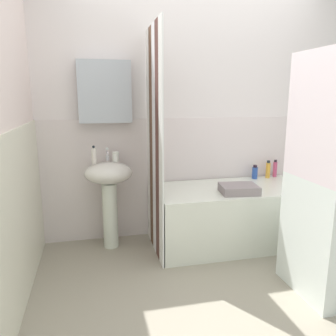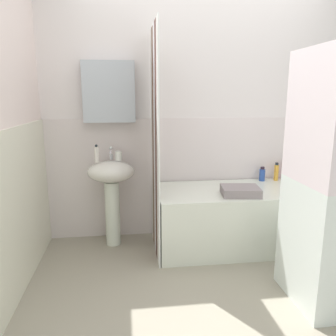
{
  "view_description": "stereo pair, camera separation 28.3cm",
  "coord_description": "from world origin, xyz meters",
  "px_view_note": "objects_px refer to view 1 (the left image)",
  "views": [
    {
      "loc": [
        -1.04,
        -2.0,
        1.42
      ],
      "look_at": [
        -0.4,
        0.79,
        0.8
      ],
      "focal_mm": 35.68,
      "sensor_mm": 36.0,
      "label": 1
    },
    {
      "loc": [
        -0.76,
        -2.05,
        1.42
      ],
      "look_at": [
        -0.4,
        0.79,
        0.8
      ],
      "focal_mm": 35.68,
      "sensor_mm": 36.0,
      "label": 2
    }
  ],
  "objects_px": {
    "bathtub": "(231,215)",
    "body_wash_bottle": "(268,170)",
    "soap_dispenser": "(94,155)",
    "conditioner_bottle": "(275,169)",
    "towel_folded": "(239,189)",
    "shampoo_bottle": "(255,172)",
    "toothbrush_cup": "(116,157)",
    "sink": "(109,186)"
  },
  "relations": [
    {
      "from": "soap_dispenser",
      "to": "shampoo_bottle",
      "type": "height_order",
      "value": "soap_dispenser"
    },
    {
      "from": "toothbrush_cup",
      "to": "shampoo_bottle",
      "type": "distance_m",
      "value": 1.47
    },
    {
      "from": "sink",
      "to": "shampoo_bottle",
      "type": "xyz_separation_m",
      "value": [
        1.52,
        0.1,
        0.02
      ]
    },
    {
      "from": "body_wash_bottle",
      "to": "shampoo_bottle",
      "type": "bearing_deg",
      "value": 178.72
    },
    {
      "from": "bathtub",
      "to": "body_wash_bottle",
      "type": "bearing_deg",
      "value": 27.32
    },
    {
      "from": "soap_dispenser",
      "to": "conditioner_bottle",
      "type": "distance_m",
      "value": 1.92
    },
    {
      "from": "bathtub",
      "to": "conditioner_bottle",
      "type": "relative_size",
      "value": 7.93
    },
    {
      "from": "soap_dispenser",
      "to": "towel_folded",
      "type": "bearing_deg",
      "value": -14.71
    },
    {
      "from": "body_wash_bottle",
      "to": "towel_folded",
      "type": "relative_size",
      "value": 0.57
    },
    {
      "from": "sink",
      "to": "bathtub",
      "type": "xyz_separation_m",
      "value": [
        1.14,
        -0.17,
        -0.32
      ]
    },
    {
      "from": "conditioner_bottle",
      "to": "body_wash_bottle",
      "type": "relative_size",
      "value": 0.99
    },
    {
      "from": "conditioner_bottle",
      "to": "body_wash_bottle",
      "type": "distance_m",
      "value": 0.11
    },
    {
      "from": "toothbrush_cup",
      "to": "body_wash_bottle",
      "type": "height_order",
      "value": "toothbrush_cup"
    },
    {
      "from": "shampoo_bottle",
      "to": "sink",
      "type": "bearing_deg",
      "value": -176.09
    },
    {
      "from": "body_wash_bottle",
      "to": "shampoo_bottle",
      "type": "height_order",
      "value": "body_wash_bottle"
    },
    {
      "from": "toothbrush_cup",
      "to": "shampoo_bottle",
      "type": "bearing_deg",
      "value": 2.5
    },
    {
      "from": "bathtub",
      "to": "conditioner_bottle",
      "type": "distance_m",
      "value": 0.79
    },
    {
      "from": "soap_dispenser",
      "to": "conditioner_bottle",
      "type": "bearing_deg",
      "value": 4.8
    },
    {
      "from": "body_wash_bottle",
      "to": "shampoo_bottle",
      "type": "relative_size",
      "value": 1.29
    },
    {
      "from": "sink",
      "to": "soap_dispenser",
      "type": "relative_size",
      "value": 4.99
    },
    {
      "from": "sink",
      "to": "towel_folded",
      "type": "xyz_separation_m",
      "value": [
        1.13,
        -0.36,
        -0.01
      ]
    },
    {
      "from": "shampoo_bottle",
      "to": "towel_folded",
      "type": "relative_size",
      "value": 0.45
    },
    {
      "from": "sink",
      "to": "soap_dispenser",
      "type": "distance_m",
      "value": 0.32
    },
    {
      "from": "bathtub",
      "to": "body_wash_bottle",
      "type": "distance_m",
      "value": 0.7
    },
    {
      "from": "conditioner_bottle",
      "to": "shampoo_bottle",
      "type": "bearing_deg",
      "value": -173.23
    },
    {
      "from": "towel_folded",
      "to": "sink",
      "type": "bearing_deg",
      "value": 162.57
    },
    {
      "from": "bathtub",
      "to": "towel_folded",
      "type": "xyz_separation_m",
      "value": [
        -0.01,
        -0.18,
        0.32
      ]
    },
    {
      "from": "toothbrush_cup",
      "to": "soap_dispenser",
      "type": "bearing_deg",
      "value": -161.3
    },
    {
      "from": "conditioner_bottle",
      "to": "toothbrush_cup",
      "type": "bearing_deg",
      "value": -176.87
    },
    {
      "from": "bathtub",
      "to": "body_wash_bottle",
      "type": "relative_size",
      "value": 7.81
    },
    {
      "from": "sink",
      "to": "toothbrush_cup",
      "type": "distance_m",
      "value": 0.27
    },
    {
      "from": "soap_dispenser",
      "to": "shampoo_bottle",
      "type": "bearing_deg",
      "value": 4.5
    },
    {
      "from": "soap_dispenser",
      "to": "toothbrush_cup",
      "type": "relative_size",
      "value": 1.9
    },
    {
      "from": "soap_dispenser",
      "to": "conditioner_bottle",
      "type": "xyz_separation_m",
      "value": [
        1.9,
        0.16,
        -0.25
      ]
    },
    {
      "from": "soap_dispenser",
      "to": "conditioner_bottle",
      "type": "height_order",
      "value": "soap_dispenser"
    },
    {
      "from": "body_wash_bottle",
      "to": "bathtub",
      "type": "bearing_deg",
      "value": -152.68
    },
    {
      "from": "body_wash_bottle",
      "to": "towel_folded",
      "type": "xyz_separation_m",
      "value": [
        -0.54,
        -0.46,
        -0.05
      ]
    },
    {
      "from": "sink",
      "to": "soap_dispenser",
      "type": "xyz_separation_m",
      "value": [
        -0.12,
        -0.03,
        0.29
      ]
    },
    {
      "from": "soap_dispenser",
      "to": "body_wash_bottle",
      "type": "distance_m",
      "value": 1.82
    },
    {
      "from": "towel_folded",
      "to": "shampoo_bottle",
      "type": "bearing_deg",
      "value": 49.6
    },
    {
      "from": "toothbrush_cup",
      "to": "conditioner_bottle",
      "type": "bearing_deg",
      "value": 3.13
    },
    {
      "from": "sink",
      "to": "body_wash_bottle",
      "type": "xyz_separation_m",
      "value": [
        1.67,
        0.1,
        0.04
      ]
    }
  ]
}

